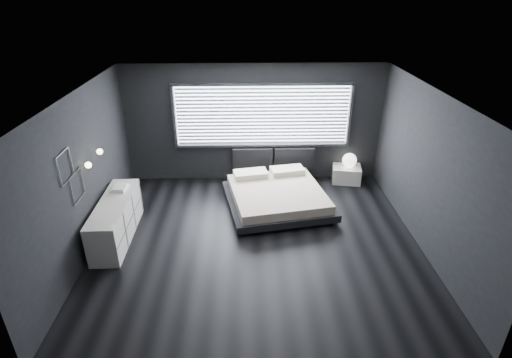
{
  "coord_description": "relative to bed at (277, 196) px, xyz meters",
  "views": [
    {
      "loc": [
        -0.19,
        -6.21,
        4.4
      ],
      "look_at": [
        0.0,
        0.85,
        0.9
      ],
      "focal_mm": 28.0,
      "sensor_mm": 36.0,
      "label": 1
    }
  ],
  "objects": [
    {
      "name": "headboard",
      "position": [
        0.01,
        1.31,
        0.32
      ],
      "size": [
        1.96,
        0.16,
        0.52
      ],
      "color": "black",
      "rests_on": "ground"
    },
    {
      "name": "bed",
      "position": [
        0.0,
        0.0,
        0.0
      ],
      "size": [
        2.45,
        2.37,
        0.55
      ],
      "color": "black",
      "rests_on": "ground"
    },
    {
      "name": "wall_art_upper",
      "position": [
        -3.44,
        -1.88,
        1.6
      ],
      "size": [
        0.01,
        0.48,
        0.48
      ],
      "color": "#47474C",
      "rests_on": "ground"
    },
    {
      "name": "sconce_near",
      "position": [
        -3.35,
        -1.28,
        1.35
      ],
      "size": [
        0.18,
        0.11,
        0.11
      ],
      "color": "silver",
      "rests_on": "ground"
    },
    {
      "name": "window",
      "position": [
        -0.26,
        1.36,
        1.36
      ],
      "size": [
        4.14,
        0.09,
        1.52
      ],
      "color": "white",
      "rests_on": "ground"
    },
    {
      "name": "sconce_far",
      "position": [
        -3.35,
        -0.68,
        1.35
      ],
      "size": [
        0.18,
        0.11,
        0.11
      ],
      "color": "silver",
      "rests_on": "ground"
    },
    {
      "name": "dresser",
      "position": [
        -3.11,
        -1.09,
        0.13
      ],
      "size": [
        0.57,
        1.92,
        0.77
      ],
      "color": "silver",
      "rests_on": "ground"
    },
    {
      "name": "book_stack",
      "position": [
        -3.12,
        -0.59,
        0.54
      ],
      "size": [
        0.3,
        0.37,
        0.07
      ],
      "color": "white",
      "rests_on": "dresser"
    },
    {
      "name": "nightstand",
      "position": [
        1.78,
        1.17,
        -0.06
      ],
      "size": [
        0.75,
        0.66,
        0.39
      ],
      "primitive_type": "cube",
      "rotation": [
        0.0,
        0.0,
        -0.17
      ],
      "color": "silver",
      "rests_on": "ground"
    },
    {
      "name": "orb_lamp",
      "position": [
        1.83,
        1.16,
        0.3
      ],
      "size": [
        0.34,
        0.34,
        0.34
      ],
      "primitive_type": "sphere",
      "color": "white",
      "rests_on": "nightstand"
    },
    {
      "name": "wall_art_lower",
      "position": [
        -3.44,
        -1.63,
        1.13
      ],
      "size": [
        0.01,
        0.48,
        0.48
      ],
      "color": "#47474C",
      "rests_on": "ground"
    },
    {
      "name": "room",
      "position": [
        -0.46,
        -1.33,
        1.15
      ],
      "size": [
        6.04,
        6.0,
        2.8
      ],
      "color": "black",
      "rests_on": "ground"
    }
  ]
}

